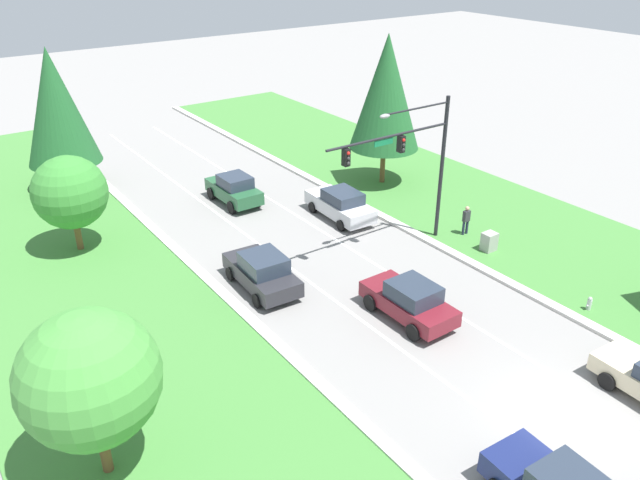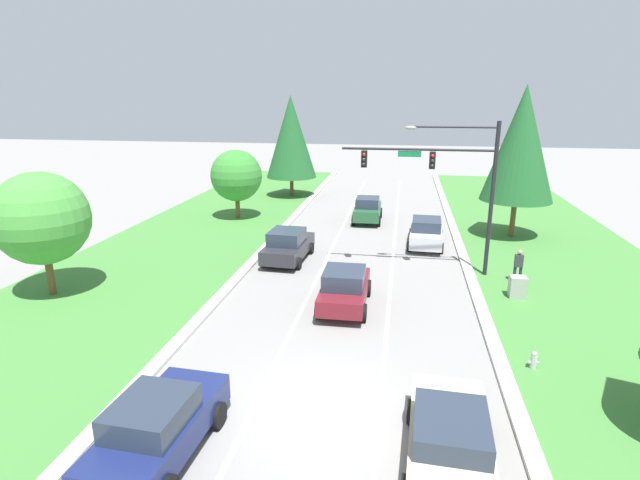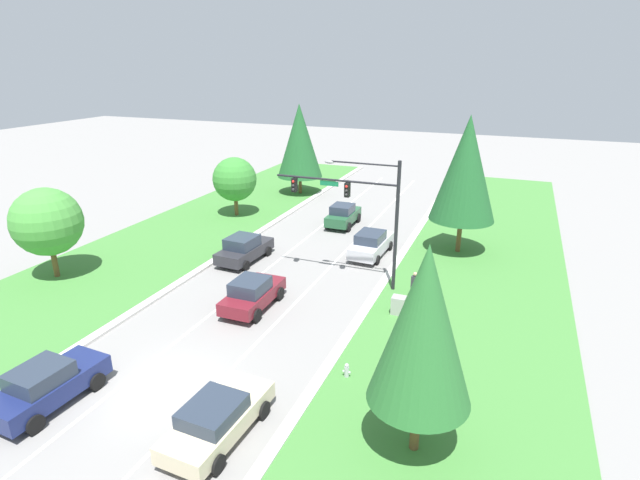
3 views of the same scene
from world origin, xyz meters
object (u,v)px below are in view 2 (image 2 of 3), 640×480
at_px(champagne_sedan, 449,438).
at_px(pedestrian, 518,265).
at_px(burgundy_sedan, 345,288).
at_px(navy_sedan, 158,427).
at_px(charcoal_sedan, 288,245).
at_px(oak_far_left_tree, 41,218).
at_px(traffic_signal_mast, 448,174).
at_px(forest_sedan, 368,209).
at_px(conifer_near_right_tree, 521,144).
at_px(fire_hydrant, 534,361).
at_px(oak_near_left_tree, 236,176).
at_px(utility_cabinet, 517,288).
at_px(conifer_mid_left_tree, 291,137).
at_px(silver_sedan, 426,232).

distance_m(champagne_sedan, pedestrian, 13.80).
bearing_deg(burgundy_sedan, navy_sedan, -109.35).
bearing_deg(pedestrian, burgundy_sedan, 29.69).
bearing_deg(charcoal_sedan, oak_far_left_tree, -141.62).
bearing_deg(traffic_signal_mast, champagne_sedan, -93.02).
bearing_deg(forest_sedan, pedestrian, -54.38).
bearing_deg(conifer_near_right_tree, charcoal_sedan, -152.18).
bearing_deg(oak_far_left_tree, pedestrian, 13.48).
bearing_deg(fire_hydrant, conifer_near_right_tree, 81.60).
bearing_deg(oak_near_left_tree, fire_hydrant, -48.61).
bearing_deg(utility_cabinet, conifer_near_right_tree, 80.53).
bearing_deg(forest_sedan, traffic_signal_mast, -66.55).
bearing_deg(champagne_sedan, fire_hydrant, 60.55).
bearing_deg(burgundy_sedan, oak_near_left_tree, 123.25).
relative_size(traffic_signal_mast, fire_hydrant, 10.79).
bearing_deg(oak_far_left_tree, utility_cabinet, 8.41).
height_order(charcoal_sedan, conifer_mid_left_tree, conifer_mid_left_tree).
distance_m(burgundy_sedan, oak_near_left_tree, 17.33).
bearing_deg(traffic_signal_mast, oak_far_left_tree, -161.57).
distance_m(forest_sedan, conifer_mid_left_tree, 11.73).
relative_size(utility_cabinet, oak_far_left_tree, 0.19).
bearing_deg(charcoal_sedan, navy_sedan, -85.52).
relative_size(silver_sedan, navy_sedan, 1.04).
bearing_deg(fire_hydrant, traffic_signal_mast, 104.70).
relative_size(champagne_sedan, oak_far_left_tree, 0.85).
distance_m(utility_cabinet, conifer_mid_left_tree, 26.21).
bearing_deg(champagne_sedan, forest_sedan, 101.49).
bearing_deg(conifer_near_right_tree, fire_hydrant, -98.40).
bearing_deg(conifer_mid_left_tree, traffic_signal_mast, -57.08).
relative_size(charcoal_sedan, pedestrian, 2.68).
bearing_deg(traffic_signal_mast, fire_hydrant, -75.30).
height_order(traffic_signal_mast, silver_sedan, traffic_signal_mast).
height_order(pedestrian, oak_far_left_tree, oak_far_left_tree).
height_order(charcoal_sedan, oak_far_left_tree, oak_far_left_tree).
bearing_deg(silver_sedan, oak_near_left_tree, 163.47).
bearing_deg(pedestrian, navy_sedan, 53.21).
xyz_separation_m(conifer_near_right_tree, oak_near_left_tree, (-18.65, 1.79, -2.69)).
distance_m(conifer_near_right_tree, conifer_mid_left_tree, 19.77).
bearing_deg(traffic_signal_mast, navy_sedan, -117.63).
height_order(pedestrian, conifer_mid_left_tree, conifer_mid_left_tree).
distance_m(navy_sedan, conifer_mid_left_tree, 33.62).
xyz_separation_m(traffic_signal_mast, charcoal_sedan, (-8.12, 0.77, -4.18)).
bearing_deg(champagne_sedan, charcoal_sedan, 119.27).
distance_m(charcoal_sedan, utility_cabinet, 11.75).
bearing_deg(oak_far_left_tree, conifer_near_right_tree, 31.06).
bearing_deg(conifer_near_right_tree, burgundy_sedan, -126.18).
bearing_deg(traffic_signal_mast, pedestrian, -12.92).
height_order(navy_sedan, champagne_sedan, navy_sedan).
relative_size(traffic_signal_mast, conifer_mid_left_tree, 0.87).
xyz_separation_m(burgundy_sedan, fire_hydrant, (6.70, -4.07, -0.53)).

